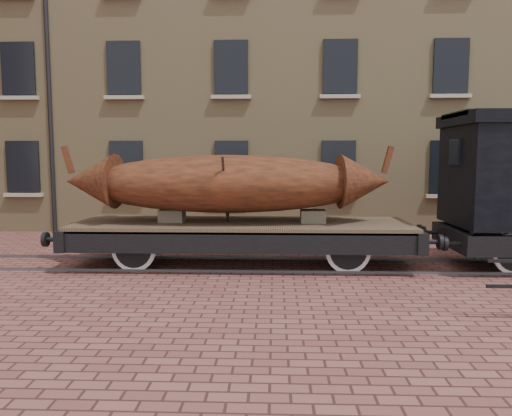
{
  "coord_description": "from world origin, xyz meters",
  "views": [
    {
      "loc": [
        -1.08,
        -11.46,
        2.56
      ],
      "look_at": [
        -1.53,
        0.5,
        1.3
      ],
      "focal_mm": 35.0,
      "sensor_mm": 36.0,
      "label": 1
    }
  ],
  "objects": [
    {
      "name": "ground",
      "position": [
        0.0,
        0.0,
        0.0
      ],
      "size": [
        90.0,
        90.0,
        0.0
      ],
      "primitive_type": "plane",
      "color": "brown"
    },
    {
      "name": "warehouse_cream",
      "position": [
        3.0,
        9.99,
        7.0
      ],
      "size": [
        40.0,
        10.19,
        14.0
      ],
      "color": "tan",
      "rests_on": "ground"
    },
    {
      "name": "rail_track",
      "position": [
        0.0,
        0.0,
        0.03
      ],
      "size": [
        30.0,
        1.52,
        0.06
      ],
      "color": "#59595E",
      "rests_on": "ground"
    },
    {
      "name": "flatcar_wagon",
      "position": [
        -1.83,
        -0.0,
        0.82
      ],
      "size": [
        8.69,
        2.36,
        1.31
      ],
      "color": "brown",
      "rests_on": "ground"
    },
    {
      "name": "iron_boat",
      "position": [
        -2.17,
        -0.0,
        1.92
      ],
      "size": [
        7.62,
        2.26,
        1.78
      ],
      "color": "brown",
      "rests_on": "flatcar_wagon"
    }
  ]
}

